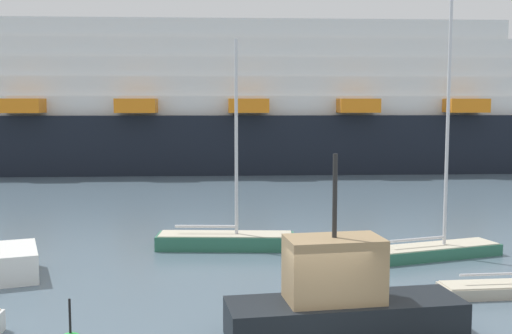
{
  "coord_description": "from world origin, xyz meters",
  "views": [
    {
      "loc": [
        -3.37,
        -15.15,
        6.33
      ],
      "look_at": [
        0.0,
        17.53,
        2.96
      ],
      "focal_mm": 44.75,
      "sensor_mm": 36.0,
      "label": 1
    }
  ],
  "objects_px": {
    "sailboat_2": "(435,245)",
    "cruise_ship": "(144,106)",
    "sailboat_0": "(508,286)",
    "fishing_boat_1": "(341,301)",
    "sailboat_3": "(226,238)"
  },
  "relations": [
    {
      "from": "sailboat_3",
      "to": "fishing_boat_1",
      "type": "bearing_deg",
      "value": -69.71
    },
    {
      "from": "sailboat_2",
      "to": "sailboat_3",
      "type": "height_order",
      "value": "sailboat_2"
    },
    {
      "from": "cruise_ship",
      "to": "sailboat_3",
      "type": "bearing_deg",
      "value": -77.74
    },
    {
      "from": "sailboat_2",
      "to": "cruise_ship",
      "type": "relative_size",
      "value": 0.11
    },
    {
      "from": "sailboat_0",
      "to": "fishing_boat_1",
      "type": "relative_size",
      "value": 1.05
    },
    {
      "from": "fishing_boat_1",
      "to": "cruise_ship",
      "type": "xyz_separation_m",
      "value": [
        -8.27,
        44.76,
        4.91
      ]
    },
    {
      "from": "sailboat_0",
      "to": "sailboat_3",
      "type": "xyz_separation_m",
      "value": [
        -8.83,
        7.65,
        0.13
      ]
    },
    {
      "from": "sailboat_2",
      "to": "cruise_ship",
      "type": "distance_m",
      "value": 39.49
    },
    {
      "from": "sailboat_3",
      "to": "cruise_ship",
      "type": "relative_size",
      "value": 0.09
    },
    {
      "from": "fishing_boat_1",
      "to": "sailboat_3",
      "type": "bearing_deg",
      "value": -81.17
    },
    {
      "from": "sailboat_2",
      "to": "cruise_ship",
      "type": "bearing_deg",
      "value": 97.29
    },
    {
      "from": "sailboat_0",
      "to": "sailboat_2",
      "type": "distance_m",
      "value": 5.24
    },
    {
      "from": "sailboat_2",
      "to": "fishing_boat_1",
      "type": "xyz_separation_m",
      "value": [
        -5.91,
        -8.3,
        0.49
      ]
    },
    {
      "from": "sailboat_0",
      "to": "sailboat_2",
      "type": "relative_size",
      "value": 0.64
    },
    {
      "from": "sailboat_0",
      "to": "cruise_ship",
      "type": "distance_m",
      "value": 44.51
    }
  ]
}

